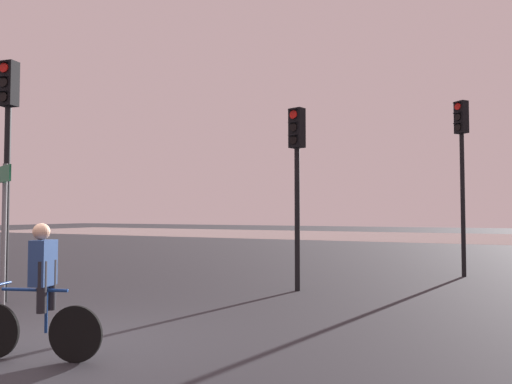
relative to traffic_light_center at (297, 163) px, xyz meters
name	(u,v)px	position (x,y,z in m)	size (l,w,h in m)	color
ground_plane	(52,347)	(-1.14, -5.79, -2.88)	(120.00, 120.00, 0.00)	#28282D
water_strip	(422,237)	(-1.14, 27.95, -2.88)	(80.00, 16.00, 0.01)	gray
traffic_light_center	(297,163)	(0.00, 0.00, 0.00)	(0.37, 0.39, 4.12)	black
traffic_light_far_right	(462,155)	(3.18, 4.36, 0.47)	(0.41, 0.42, 4.86)	black
traffic_light_near_left	(8,135)	(-4.63, -3.87, 0.41)	(0.35, 0.37, 4.77)	black
direction_sign_post	(3,216)	(-3.59, -4.70, -1.18)	(1.02, 0.47, 2.60)	slate
cyclist	(40,291)	(-0.78, -6.30, -2.06)	(1.64, 0.64, 1.62)	black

